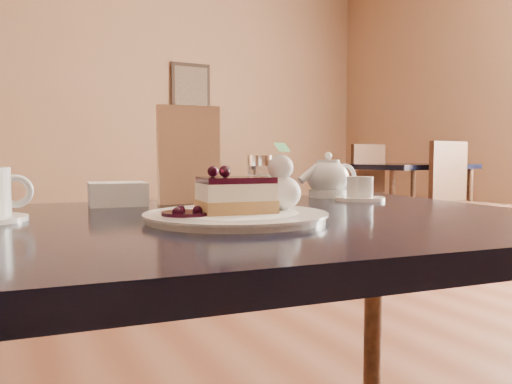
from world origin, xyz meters
name	(u,v)px	position (x,y,z in m)	size (l,w,h in m)	color
main_table	(227,261)	(0.20, 0.35, 0.65)	(1.23, 0.89, 0.72)	black
dessert_plate	(236,217)	(0.19, 0.30, 0.73)	(0.28, 0.28, 0.01)	white
cheesecake_slice	(236,195)	(0.19, 0.30, 0.76)	(0.12, 0.09, 0.06)	tan
whipped_cream	(280,193)	(0.27, 0.30, 0.76)	(0.07, 0.07, 0.06)	white
berry_sauce	(186,214)	(0.11, 0.30, 0.74)	(0.08, 0.08, 0.01)	black
tea_set	(334,181)	(0.59, 0.59, 0.76)	(0.17, 0.22, 0.10)	white
menu_card	(189,155)	(0.22, 0.61, 0.83)	(0.13, 0.03, 0.21)	beige
sugar_shaker	(259,178)	(0.39, 0.59, 0.78)	(0.06, 0.06, 0.11)	white
napkin_stack	(117,194)	(0.08, 0.65, 0.75)	(0.12, 0.12, 0.05)	white
bg_table_far_right	(402,244)	(2.93, 2.79, 0.07)	(1.12, 1.85, 1.23)	black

